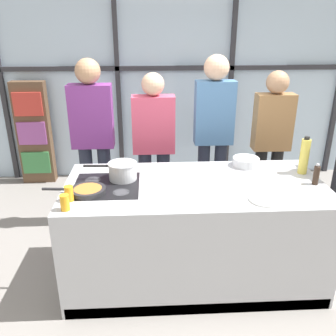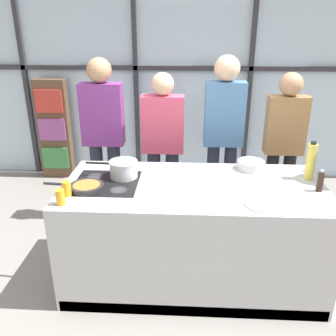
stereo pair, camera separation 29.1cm
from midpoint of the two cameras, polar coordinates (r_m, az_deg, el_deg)
ground_plane at (r=3.34m, az=6.34°, el=-16.80°), size 18.00×18.00×0.00m
back_window_wall at (r=4.99m, az=5.66°, el=14.14°), size 6.40×0.10×2.80m
bookshelf at (r=5.24m, az=-16.27°, el=5.90°), size 0.44×0.19×1.40m
demo_island at (r=3.08m, az=6.66°, el=-10.34°), size 2.10×0.97×0.89m
spectator_far_left at (r=3.81m, az=-8.18°, el=5.75°), size 0.43×0.25×1.79m
spectator_center_left at (r=3.76m, az=1.38°, el=4.25°), size 0.44×0.23×1.65m
spectator_center_right at (r=3.76m, az=11.09°, el=5.90°), size 0.40×0.25×1.82m
spectator_far_right at (r=3.93m, az=20.13°, el=4.01°), size 0.40×0.23×1.66m
frying_pan at (r=2.81m, az=-10.20°, el=-3.02°), size 0.49×0.27×0.04m
saucepan at (r=2.96m, az=-4.41°, el=-0.16°), size 0.44×0.24×0.14m
white_plate at (r=2.66m, az=17.88°, el=-5.63°), size 0.24×0.24×0.01m
mixing_bowl at (r=3.25m, az=15.67°, el=0.48°), size 0.24×0.24×0.08m
oil_bottle at (r=3.17m, az=24.40°, el=0.92°), size 0.08×0.08×0.33m
pepper_grinder at (r=3.00m, az=25.85°, el=-2.00°), size 0.05×0.05×0.18m
juice_glass_near at (r=2.59m, az=-13.83°, el=-4.66°), size 0.06×0.06×0.12m
juice_glass_far at (r=2.71m, az=-13.02°, el=-3.33°), size 0.06×0.06×0.12m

